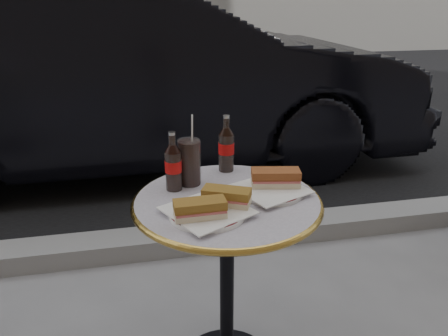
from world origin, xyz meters
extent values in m
cube|color=black|center=(0.00, 5.00, 0.00)|extent=(40.00, 8.00, 0.00)
cube|color=gray|center=(0.00, 0.90, 0.05)|extent=(40.00, 0.20, 0.12)
cylinder|color=white|center=(-0.08, -0.10, 0.74)|extent=(0.29, 0.29, 0.01)
cylinder|color=silver|center=(0.15, 0.01, 0.74)|extent=(0.26, 0.26, 0.01)
cube|color=olive|center=(-0.11, -0.14, 0.77)|extent=(0.15, 0.07, 0.05)
cube|color=olive|center=(-0.02, -0.07, 0.77)|extent=(0.16, 0.13, 0.05)
cube|color=brown|center=(0.17, 0.03, 0.77)|extent=(0.17, 0.11, 0.06)
cylinder|color=black|center=(-0.10, 0.14, 0.81)|extent=(0.10, 0.10, 0.16)
imported|color=black|center=(-0.23, 2.30, 0.73)|extent=(1.59, 4.47, 1.47)
camera|label=1|loc=(-0.27, -1.26, 1.35)|focal=35.00mm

